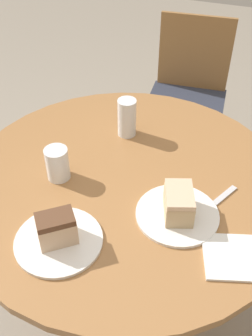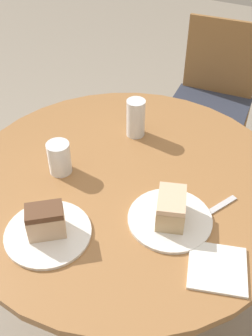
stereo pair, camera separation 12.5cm
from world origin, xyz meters
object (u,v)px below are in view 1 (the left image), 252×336
object	(u,v)px
glass_lemonade	(127,120)
cake_slice_far	(57,229)
cake_slice_near	(179,203)
glass_water	(58,165)
plate_near	(177,214)
plate_far	(59,241)
chair	(187,99)

from	to	relation	value
glass_lemonade	cake_slice_far	bearing A→B (deg)	-90.31
cake_slice_near	glass_water	xyz separation A→B (m)	(-0.41, 0.03, -0.00)
plate_near	glass_lemonade	world-z (taller)	glass_lemonade
plate_far	glass_water	xyz separation A→B (m)	(-0.12, 0.24, 0.04)
chair	plate_far	world-z (taller)	chair
plate_near	cake_slice_near	bearing A→B (deg)	0.00
chair	plate_near	bearing A→B (deg)	-84.08
cake_slice_far	plate_far	bearing A→B (deg)	0.00
chair	cake_slice_near	distance (m)	1.14
plate_far	cake_slice_near	world-z (taller)	cake_slice_near
chair	cake_slice_far	world-z (taller)	chair
chair	glass_water	world-z (taller)	chair
chair	glass_lemonade	bearing A→B (deg)	-100.66
plate_near	glass_water	size ratio (longest dim) A/B	2.22
plate_far	cake_slice_far	bearing A→B (deg)	180.00
cake_slice_near	cake_slice_far	world-z (taller)	cake_slice_far
plate_far	glass_lemonade	bearing A→B (deg)	89.69
cake_slice_near	glass_lemonade	xyz separation A→B (m)	(-0.28, 0.33, 0.01)
chair	cake_slice_near	size ratio (longest dim) A/B	6.42
chair	plate_near	size ratio (longest dim) A/B	3.57
chair	glass_water	distance (m)	1.11
cake_slice_near	glass_lemonade	distance (m)	0.43
glass_lemonade	chair	bearing A→B (deg)	84.08
plate_far	glass_lemonade	size ratio (longest dim) A/B	1.72
chair	glass_lemonade	world-z (taller)	chair
plate_near	glass_lemonade	distance (m)	0.44
glass_lemonade	glass_water	size ratio (longest dim) A/B	1.28
plate_far	glass_water	bearing A→B (deg)	117.23
cake_slice_near	glass_water	size ratio (longest dim) A/B	1.23
plate_far	cake_slice_near	distance (m)	0.35
chair	cake_slice_far	size ratio (longest dim) A/B	7.24
plate_far	glass_water	world-z (taller)	glass_water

